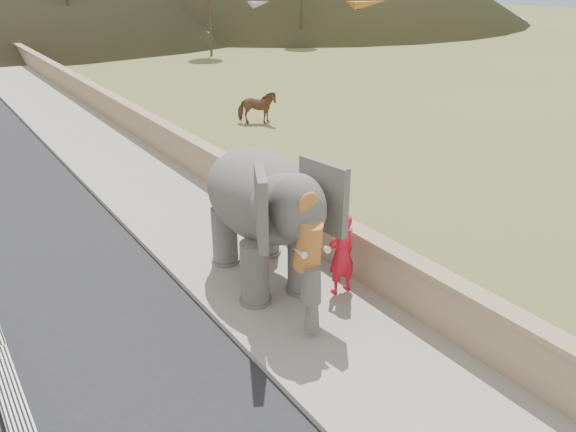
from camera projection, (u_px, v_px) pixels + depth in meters
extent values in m
plane|color=olive|center=(263.00, 282.00, 11.69)|extent=(160.00, 160.00, 0.00)
cube|color=#9E9687|center=(109.00, 155.00, 19.20)|extent=(3.00, 120.00, 0.15)
cube|color=tan|center=(153.00, 134.00, 19.85)|extent=(0.30, 120.00, 1.10)
imported|color=brown|center=(257.00, 108.00, 22.98)|extent=(1.74, 1.45, 1.35)
imported|color=#B0B2B7|center=(225.00, 33.00, 47.23)|extent=(4.31, 1.93, 1.44)
cube|color=silver|center=(301.00, 18.00, 51.03)|extent=(11.18, 3.45, 3.10)
cube|color=orange|center=(390.00, 17.00, 51.63)|extent=(11.06, 2.76, 3.10)
imported|color=red|center=(342.00, 254.00, 10.75)|extent=(0.61, 0.40, 1.67)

